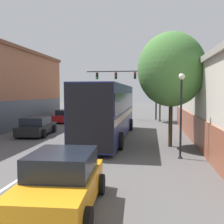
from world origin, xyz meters
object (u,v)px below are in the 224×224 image
Objects in this scene: bus at (109,109)px; street_tree_far at (160,83)px; parked_car_left_near at (81,111)px; parked_car_left_mid at (67,116)px; traffic_signal_gantry at (132,81)px; street_lamp at (181,112)px; street_tree_near at (171,70)px; hatchback_foreground at (61,183)px; parked_car_left_far at (37,126)px.

bus is 11.87m from street_tree_far.
parked_car_left_near reaches higher than parked_car_left_mid.
traffic_signal_gantry is at bearing -59.52° from parked_car_left_mid.
street_lamp is 0.61× the size of street_tree_near.
hatchback_foreground is at bearing -163.14° from parked_car_left_near.
street_lamp is 0.65× the size of street_tree_far.
parked_car_left_near is at bearing -2.60° from parked_car_left_far.
hatchback_foreground is 24.96m from traffic_signal_gantry.
parked_car_left_near is 21.48m from street_tree_near.
traffic_signal_gantry is at bearing 101.42° from street_lamp.
traffic_signal_gantry is (0.10, 24.67, 3.81)m from hatchback_foreground.
street_lamp reaches higher than parked_car_left_mid.
street_tree_near is at bearing -147.70° from parked_car_left_near.
bus reaches higher than parked_car_left_far.
parked_car_left_near is 15.63m from parked_car_left_far.
hatchback_foreground reaches higher than parked_car_left_near.
traffic_signal_gantry is 2.07× the size of street_lamp.
bus is 1.92× the size of street_tree_far.
parked_car_left_near is at bearing 0.93° from parked_car_left_mid.
parked_car_left_far is at bearing -174.38° from parked_car_left_near.
bus is at bearing -155.58° from parked_car_left_near.
bus is at bearing 129.94° from street_lamp.
parked_car_left_near is 1.05× the size of parked_car_left_mid.
street_tree_near is 13.39m from street_tree_far.
parked_car_left_near is 1.14× the size of street_lamp.
street_tree_near reaches higher than street_tree_far.
street_tree_far is at bearing -19.41° from bus.
traffic_signal_gantry reaches higher than parked_car_left_mid.
traffic_signal_gantry reaches higher than parked_car_left_far.
bus is 5.30m from street_tree_near.
hatchback_foreground is 0.88× the size of parked_car_left_far.
hatchback_foreground is 0.46× the size of traffic_signal_gantry.
street_tree_near is at bearing -120.35° from bus.
parked_car_left_mid is 0.66× the size of street_tree_near.
street_tree_near is at bearing -111.54° from parked_car_left_far.
street_lamp is (10.50, -14.44, 1.61)m from parked_car_left_mid.
parked_car_left_near is at bearing 21.59° from bus.
hatchback_foreground is at bearing -122.02° from street_lamp.
hatchback_foreground is 0.84× the size of parked_car_left_near.
street_tree_far is (10.03, 1.76, 3.55)m from parked_car_left_mid.
parked_car_left_far is at bearing 163.90° from street_tree_near.
hatchback_foreground is 0.62× the size of street_tree_far.
hatchback_foreground is at bearing -177.49° from bus.
traffic_signal_gantry is (0.60, 13.34, 2.45)m from bus.
parked_car_left_mid is at bearing -175.60° from parked_car_left_near.
street_tree_near is (3.56, 8.95, 3.80)m from hatchback_foreground.
parked_car_left_far is at bearing 85.76° from bus.
parked_car_left_mid is at bearing -170.04° from street_tree_far.
street_lamp is at bearing -88.34° from street_tree_far.
street_tree_near is at bearing 95.73° from street_lamp.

